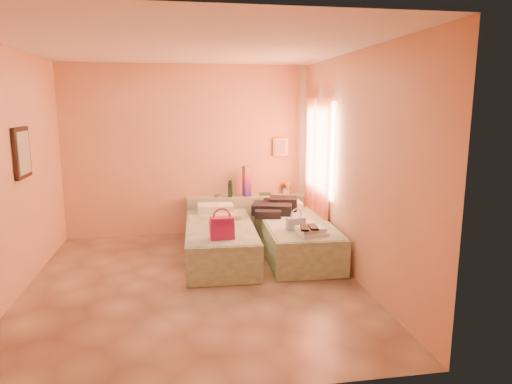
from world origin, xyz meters
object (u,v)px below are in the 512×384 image
bed_right (296,238)px  magenta_handbag (222,228)px  flower_vase (286,187)px  green_book (265,194)px  blue_handbag (296,224)px  water_bottle (230,189)px  bed_left (220,242)px  towel_stack (312,231)px  headboard_ledge (248,214)px

bed_right → magenta_handbag: 1.38m
flower_vase → green_book: bearing=-172.8°
bed_right → blue_handbag: (-0.12, -0.41, 0.33)m
water_bottle → green_book: size_ratio=1.39×
bed_left → water_bottle: (0.28, 1.21, 0.53)m
towel_stack → bed_right: bearing=92.3°
headboard_ledge → bed_left: (-0.58, -1.26, -0.08)m
blue_handbag → headboard_ledge: bearing=95.6°
towel_stack → magenta_handbag: bearing=178.9°
bed_left → flower_vase: bearing=48.4°
green_book → towel_stack: (0.25, -1.97, -0.12)m
blue_handbag → towel_stack: size_ratio=0.72×
headboard_ledge → towel_stack: headboard_ledge is taller
headboard_ledge → towel_stack: 2.04m
flower_vase → magenta_handbag: flower_vase is taller
bed_right → flower_vase: size_ratio=8.19×
bed_right → green_book: green_book is taller
bed_left → towel_stack: bearing=-29.4°
water_bottle → green_book: bearing=6.3°
water_bottle → flower_vase: size_ratio=1.08×
bed_left → water_bottle: bearing=78.9°
magenta_handbag → water_bottle: bearing=76.8°
blue_handbag → towel_stack: blue_handbag is taller
flower_vase → blue_handbag: size_ratio=0.96×
bed_left → flower_vase: flower_vase is taller
bed_right → water_bottle: 1.55m
headboard_ledge → towel_stack: size_ratio=5.86×
green_book → flower_vase: 0.39m
bed_left → water_bottle: water_bottle is taller
bed_left → magenta_handbag: bearing=-90.8°
blue_handbag → towel_stack: 0.33m
bed_right → blue_handbag: size_ratio=7.88×
magenta_handbag → towel_stack: magenta_handbag is taller
headboard_ledge → green_book: (0.30, 0.01, 0.34)m
bed_left → towel_stack: 1.36m
green_book → flower_vase: (0.37, 0.05, 0.11)m
bed_right → green_book: bearing=102.0°
bed_right → green_book: size_ratio=10.51×
magenta_handbag → green_book: bearing=61.0°
bed_right → towel_stack: bearing=-85.7°
towel_stack → blue_handbag: bearing=116.4°
magenta_handbag → blue_handbag: magenta_handbag is taller
magenta_handbag → towel_stack: 1.17m
magenta_handbag → blue_handbag: size_ratio=1.19×
bed_left → blue_handbag: (0.99, -0.40, 0.33)m
towel_stack → headboard_ledge: bearing=105.8°
bed_left → magenta_handbag: 0.78m
bed_left → green_book: bearing=57.2°
bed_left → towel_stack: size_ratio=5.71×
magenta_handbag → blue_handbag: (1.02, 0.27, -0.06)m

